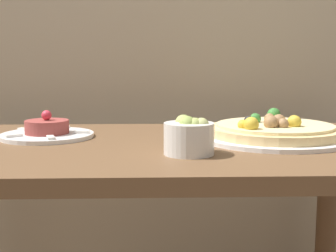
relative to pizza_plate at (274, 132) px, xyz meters
The scene contains 4 objects.
dining_table 0.33m from the pizza_plate, behind, with size 1.15×0.64×0.79m.
pizza_plate is the anchor object (origin of this frame).
tartare_plate 0.56m from the pizza_plate, behind, with size 0.23×0.23×0.07m.
small_bowl 0.28m from the pizza_plate, 142.41° to the right, with size 0.10×0.10×0.08m.
Camera 1 is at (-0.01, -0.75, 0.98)m, focal length 50.00 mm.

